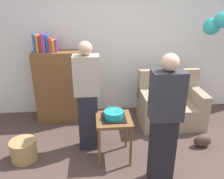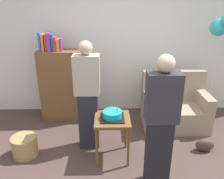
{
  "view_description": "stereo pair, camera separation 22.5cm",
  "coord_description": "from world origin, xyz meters",
  "px_view_note": "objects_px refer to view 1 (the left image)",
  "views": [
    {
      "loc": [
        -0.51,
        -2.26,
        2.15
      ],
      "look_at": [
        -0.23,
        0.71,
        0.95
      ],
      "focal_mm": 36.75,
      "sensor_mm": 36.0,
      "label": 1
    },
    {
      "loc": [
        -0.29,
        -2.27,
        2.15
      ],
      "look_at": [
        -0.23,
        0.71,
        0.95
      ],
      "focal_mm": 36.75,
      "sensor_mm": 36.0,
      "label": 2
    }
  ],
  "objects_px": {
    "birthday_cake": "(114,115)",
    "wicker_basket": "(24,150)",
    "bookshelf": "(58,85)",
    "side_table": "(114,124)",
    "couch": "(170,105)",
    "balloon_bunch": "(216,24)",
    "person_holding_cake": "(164,122)",
    "person_blowing_candles": "(87,97)",
    "handbag": "(202,141)"
  },
  "relations": [
    {
      "from": "couch",
      "to": "bookshelf",
      "type": "relative_size",
      "value": 0.68
    },
    {
      "from": "couch",
      "to": "side_table",
      "type": "height_order",
      "value": "couch"
    },
    {
      "from": "couch",
      "to": "birthday_cake",
      "type": "bearing_deg",
      "value": -141.34
    },
    {
      "from": "side_table",
      "to": "birthday_cake",
      "type": "bearing_deg",
      "value": 95.03
    },
    {
      "from": "couch",
      "to": "handbag",
      "type": "xyz_separation_m",
      "value": [
        0.28,
        -0.78,
        -0.24
      ]
    },
    {
      "from": "person_blowing_candles",
      "to": "handbag",
      "type": "height_order",
      "value": "person_blowing_candles"
    },
    {
      "from": "side_table",
      "to": "birthday_cake",
      "type": "relative_size",
      "value": 1.97
    },
    {
      "from": "side_table",
      "to": "couch",
      "type": "bearing_deg",
      "value": 38.66
    },
    {
      "from": "handbag",
      "to": "balloon_bunch",
      "type": "distance_m",
      "value": 1.89
    },
    {
      "from": "side_table",
      "to": "birthday_cake",
      "type": "xyz_separation_m",
      "value": [
        -0.0,
        0.0,
        0.15
      ]
    },
    {
      "from": "person_blowing_candles",
      "to": "birthday_cake",
      "type": "bearing_deg",
      "value": -19.55
    },
    {
      "from": "side_table",
      "to": "person_holding_cake",
      "type": "distance_m",
      "value": 0.79
    },
    {
      "from": "bookshelf",
      "to": "person_holding_cake",
      "type": "distance_m",
      "value": 2.22
    },
    {
      "from": "couch",
      "to": "wicker_basket",
      "type": "xyz_separation_m",
      "value": [
        -2.38,
        -0.83,
        -0.19
      ]
    },
    {
      "from": "birthday_cake",
      "to": "side_table",
      "type": "bearing_deg",
      "value": -84.97
    },
    {
      "from": "balloon_bunch",
      "to": "side_table",
      "type": "bearing_deg",
      "value": -152.02
    },
    {
      "from": "couch",
      "to": "wicker_basket",
      "type": "height_order",
      "value": "couch"
    },
    {
      "from": "bookshelf",
      "to": "handbag",
      "type": "distance_m",
      "value": 2.59
    },
    {
      "from": "side_table",
      "to": "wicker_basket",
      "type": "relative_size",
      "value": 1.75
    },
    {
      "from": "side_table",
      "to": "balloon_bunch",
      "type": "relative_size",
      "value": 0.32
    },
    {
      "from": "person_holding_cake",
      "to": "bookshelf",
      "type": "bearing_deg",
      "value": -22.76
    },
    {
      "from": "person_holding_cake",
      "to": "wicker_basket",
      "type": "bearing_deg",
      "value": 10.13
    },
    {
      "from": "wicker_basket",
      "to": "person_holding_cake",
      "type": "bearing_deg",
      "value": -17.42
    },
    {
      "from": "wicker_basket",
      "to": "balloon_bunch",
      "type": "height_order",
      "value": "balloon_bunch"
    },
    {
      "from": "birthday_cake",
      "to": "person_blowing_candles",
      "type": "relative_size",
      "value": 0.2
    },
    {
      "from": "person_blowing_candles",
      "to": "balloon_bunch",
      "type": "bearing_deg",
      "value": 36.2
    },
    {
      "from": "person_holding_cake",
      "to": "side_table",
      "type": "bearing_deg",
      "value": -15.97
    },
    {
      "from": "birthday_cake",
      "to": "person_blowing_candles",
      "type": "height_order",
      "value": "person_blowing_candles"
    },
    {
      "from": "couch",
      "to": "side_table",
      "type": "distance_m",
      "value": 1.44
    },
    {
      "from": "person_holding_cake",
      "to": "handbag",
      "type": "relative_size",
      "value": 5.82
    },
    {
      "from": "couch",
      "to": "birthday_cake",
      "type": "height_order",
      "value": "couch"
    },
    {
      "from": "couch",
      "to": "bookshelf",
      "type": "distance_m",
      "value": 2.05
    },
    {
      "from": "birthday_cake",
      "to": "wicker_basket",
      "type": "xyz_separation_m",
      "value": [
        -1.27,
        0.06,
        -0.53
      ]
    },
    {
      "from": "side_table",
      "to": "person_blowing_candles",
      "type": "xyz_separation_m",
      "value": [
        -0.35,
        0.28,
        0.3
      ]
    },
    {
      "from": "bookshelf",
      "to": "balloon_bunch",
      "type": "height_order",
      "value": "balloon_bunch"
    },
    {
      "from": "couch",
      "to": "balloon_bunch",
      "type": "bearing_deg",
      "value": 3.74
    },
    {
      "from": "birthday_cake",
      "to": "couch",
      "type": "bearing_deg",
      "value": 38.66
    },
    {
      "from": "wicker_basket",
      "to": "side_table",
      "type": "bearing_deg",
      "value": -2.75
    },
    {
      "from": "person_blowing_candles",
      "to": "handbag",
      "type": "bearing_deg",
      "value": 13.4
    },
    {
      "from": "person_blowing_candles",
      "to": "person_holding_cake",
      "type": "xyz_separation_m",
      "value": [
        0.88,
        -0.78,
        0.0
      ]
    },
    {
      "from": "bookshelf",
      "to": "side_table",
      "type": "bearing_deg",
      "value": -53.63
    },
    {
      "from": "side_table",
      "to": "handbag",
      "type": "bearing_deg",
      "value": 4.52
    },
    {
      "from": "birthday_cake",
      "to": "balloon_bunch",
      "type": "height_order",
      "value": "balloon_bunch"
    },
    {
      "from": "bookshelf",
      "to": "person_holding_cake",
      "type": "height_order",
      "value": "person_holding_cake"
    },
    {
      "from": "person_holding_cake",
      "to": "handbag",
      "type": "bearing_deg",
      "value": -116.81
    },
    {
      "from": "person_blowing_candles",
      "to": "handbag",
      "type": "xyz_separation_m",
      "value": [
        1.74,
        -0.17,
        -0.73
      ]
    },
    {
      "from": "couch",
      "to": "person_holding_cake",
      "type": "height_order",
      "value": "person_holding_cake"
    },
    {
      "from": "side_table",
      "to": "person_holding_cake",
      "type": "bearing_deg",
      "value": -43.52
    },
    {
      "from": "birthday_cake",
      "to": "handbag",
      "type": "height_order",
      "value": "birthday_cake"
    },
    {
      "from": "person_holding_cake",
      "to": "wicker_basket",
      "type": "relative_size",
      "value": 4.53
    }
  ]
}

